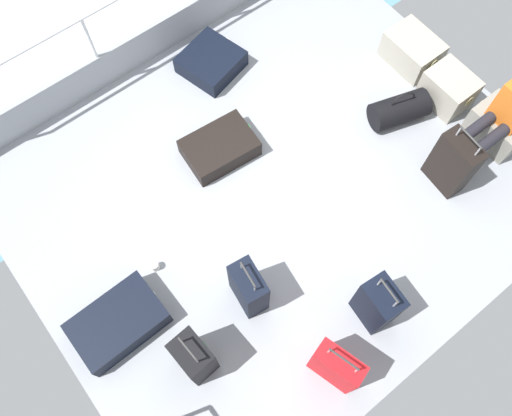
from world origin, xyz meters
The scene contains 18 objects.
ground_plane centered at (0.00, 0.00, -0.03)m, with size 4.40×5.20×0.06m, color gray.
gunwale_port centered at (-2.17, 0.00, 0.23)m, with size 0.06×5.20×0.45m, color gray.
railing_port centered at (-2.17, 0.00, 0.78)m, with size 0.04×4.20×1.02m.
sea_wake centered at (-3.60, 0.00, -0.34)m, with size 12.00×12.00×0.01m.
cargo_crate_0 centered at (-0.30, 2.19, 0.18)m, with size 0.63×0.43×0.35m.
cargo_crate_1 centered at (0.32, 2.12, 0.19)m, with size 0.55×0.41×0.39m.
cargo_crate_2 centered at (0.97, 2.19, 0.19)m, with size 0.60×0.42×0.37m.
passenger_seated centered at (0.97, 2.01, 0.56)m, with size 0.34×0.66×1.07m.
suitcase_0 centered at (0.75, -0.94, 0.31)m, with size 0.40×0.27×0.75m.
suitcase_1 centered at (1.57, -0.14, 0.32)m, with size 0.38×0.29×0.80m.
suitcase_2 centered at (1.00, 1.38, 0.36)m, with size 0.44×0.24×0.85m.
suitcase_3 centered at (-1.61, 0.35, 0.11)m, with size 0.72×0.73×0.21m.
suitcase_4 centered at (-0.66, -0.23, 0.11)m, with size 0.57×0.77×0.22m.
suitcase_5 centered at (0.93, -1.67, 0.30)m, with size 0.36×0.27×0.77m.
suitcase_6 centered at (0.24, -2.04, 0.12)m, with size 0.54×0.83×0.24m.
suitcase_7 centered at (1.74, -0.78, 0.33)m, with size 0.45×0.29×0.80m.
duffel_bag centered at (0.17, 1.54, 0.16)m, with size 0.48×0.68×0.45m.
paper_cup centered at (-0.03, -1.48, 0.05)m, with size 0.08×0.08×0.10m, color white.
Camera 1 is at (1.75, -1.64, 4.96)m, focal length 37.41 mm.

